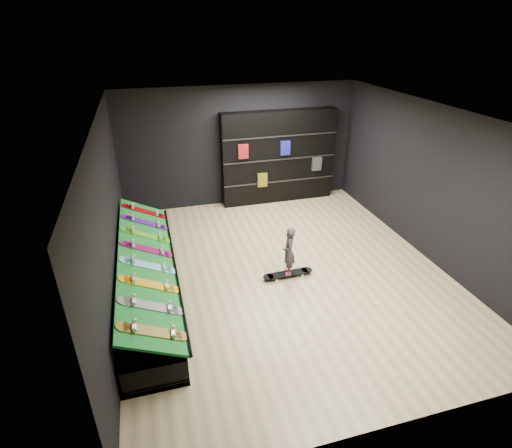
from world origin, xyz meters
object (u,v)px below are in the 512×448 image
object	(u,v)px
display_rack	(148,281)
back_shelving	(278,157)
floor_skateboard	(288,275)
child	(288,260)

from	to	relation	value
display_rack	back_shelving	distance (m)	4.93
display_rack	floor_skateboard	size ratio (longest dim) A/B	4.59
back_shelving	floor_skateboard	xyz separation A→B (m)	(-0.96, -3.53, -1.14)
back_shelving	floor_skateboard	bearing A→B (deg)	-105.27
display_rack	floor_skateboard	distance (m)	2.58
floor_skateboard	child	xyz separation A→B (m)	(-0.00, 0.00, 0.33)
back_shelving	child	xyz separation A→B (m)	(-0.96, -3.53, -0.81)
floor_skateboard	child	size ratio (longest dim) A/B	1.72
display_rack	child	distance (m)	2.57
display_rack	back_shelving	size ratio (longest dim) A/B	1.51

